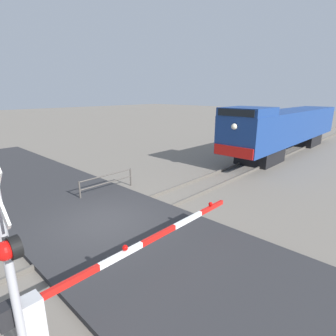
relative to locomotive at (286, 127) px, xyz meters
name	(u,v)px	position (x,y,z in m)	size (l,w,h in m)	color
ground_plane	(105,226)	(0.00, -17.38, -2.08)	(160.00, 160.00, 0.00)	slate
rail_track_left	(95,218)	(-0.72, -17.38, -2.01)	(0.08, 80.00, 0.15)	#59544C
rail_track_right	(117,230)	(0.72, -17.38, -2.01)	(0.08, 80.00, 0.15)	#59544C
road_surface	(105,224)	(0.00, -17.38, -2.00)	(36.00, 5.70, 0.16)	#2D2D30
locomotive	(286,127)	(0.00, 0.00, 0.00)	(2.74, 17.21, 3.94)	black
crossing_signal	(5,253)	(3.57, -21.44, 0.32)	(1.18, 0.33, 3.89)	#ADADB2
crossing_gate	(82,288)	(3.35, -20.16, -1.23)	(0.36, 6.90, 1.34)	silver
guard_railing	(107,181)	(-2.83, -15.34, -1.45)	(0.08, 3.03, 0.95)	#4C4742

